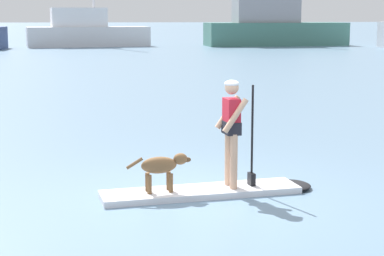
% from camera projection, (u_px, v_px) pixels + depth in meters
% --- Properties ---
extents(ground_plane, '(400.00, 400.00, 0.00)m').
position_uv_depth(ground_plane, '(201.00, 195.00, 10.47)').
color(ground_plane, slate).
extents(paddleboard, '(3.49, 1.13, 0.10)m').
position_uv_depth(paddleboard, '(214.00, 191.00, 10.52)').
color(paddleboard, silver).
rests_on(paddleboard, ground_plane).
extents(person_paddler, '(0.64, 0.52, 1.70)m').
position_uv_depth(person_paddler, '(232.00, 125.00, 10.42)').
color(person_paddler, tan).
rests_on(person_paddler, paddleboard).
extents(dog, '(1.02, 0.29, 0.59)m').
position_uv_depth(dog, '(162.00, 166.00, 10.22)').
color(dog, brown).
rests_on(dog, paddleboard).
extents(moored_boat_center, '(10.56, 4.34, 11.20)m').
position_uv_depth(moored_boat_center, '(86.00, 32.00, 56.62)').
color(moored_boat_center, silver).
rests_on(moored_boat_center, ground_plane).
extents(moored_boat_far_port, '(12.50, 4.05, 9.19)m').
position_uv_depth(moored_boat_far_port, '(273.00, 27.00, 58.34)').
color(moored_boat_far_port, '#3F7266').
rests_on(moored_boat_far_port, ground_plane).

